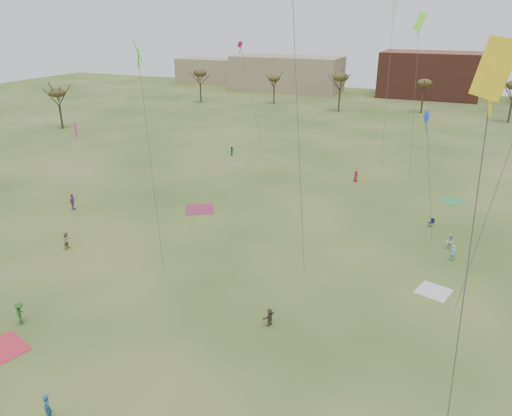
% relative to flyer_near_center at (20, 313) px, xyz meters
% --- Properties ---
extents(ground, '(260.00, 260.00, 0.00)m').
position_rel_flyer_near_center_xyz_m(ground, '(12.09, 2.96, -0.87)').
color(ground, '#2B4C17').
rests_on(ground, ground).
extents(flyer_near_center, '(1.21, 1.27, 1.73)m').
position_rel_flyer_near_center_xyz_m(flyer_near_center, '(0.00, 0.00, 0.00)').
color(flyer_near_center, '#2B6822').
rests_on(flyer_near_center, ground).
extents(flyer_near_right, '(0.71, 0.62, 1.63)m').
position_rel_flyer_near_center_xyz_m(flyer_near_right, '(8.67, -5.90, -0.05)').
color(flyer_near_right, '#1F528E').
rests_on(flyer_near_right, ground).
extents(spectator_fore_b, '(0.80, 0.96, 1.80)m').
position_rel_flyer_near_center_xyz_m(spectator_fore_b, '(-5.75, 10.59, 0.03)').
color(spectator_fore_b, tan).
rests_on(spectator_fore_b, ground).
extents(spectator_fore_c, '(0.77, 1.35, 1.39)m').
position_rel_flyer_near_center_xyz_m(spectator_fore_c, '(16.61, 7.03, -0.17)').
color(spectator_fore_c, brown).
rests_on(spectator_fore_c, ground).
extents(flyer_mid_c, '(0.64, 0.49, 1.56)m').
position_rel_flyer_near_center_xyz_m(flyer_mid_c, '(28.25, 22.85, -0.09)').
color(flyer_mid_c, '#7CBCCE').
rests_on(flyer_mid_c, ground).
extents(spectator_mid_d, '(0.87, 1.24, 1.96)m').
position_rel_flyer_near_center_xyz_m(spectator_mid_d, '(-12.60, 18.54, 0.11)').
color(spectator_mid_d, purple).
rests_on(spectator_mid_d, ground).
extents(spectator_mid_e, '(0.99, 0.96, 1.61)m').
position_rel_flyer_near_center_xyz_m(spectator_mid_e, '(27.89, 25.14, -0.06)').
color(spectator_mid_e, silver).
rests_on(spectator_mid_e, ground).
extents(flyer_far_a, '(0.71, 1.39, 1.43)m').
position_rel_flyer_near_center_xyz_m(flyer_far_a, '(-6.11, 46.82, -0.15)').
color(flyer_far_a, '#297D3E').
rests_on(flyer_far_a, ground).
extents(flyer_far_b, '(0.87, 0.82, 1.49)m').
position_rel_flyer_near_center_xyz_m(flyer_far_b, '(15.14, 41.74, -0.12)').
color(flyer_far_b, '#9E1B47').
rests_on(flyer_far_b, ground).
extents(blanket_cream, '(3.05, 3.05, 0.03)m').
position_rel_flyer_near_center_xyz_m(blanket_cream, '(27.17, 16.60, -0.86)').
color(blanket_cream, silver).
rests_on(blanket_cream, ground).
extents(blanket_plum, '(4.44, 4.44, 0.03)m').
position_rel_flyer_near_center_xyz_m(blanket_plum, '(0.80, 24.43, -0.86)').
color(blanket_plum, '#972E51').
rests_on(blanket_plum, ground).
extents(blanket_olive, '(3.72, 3.72, 0.03)m').
position_rel_flyer_near_center_xyz_m(blanket_olive, '(27.59, 39.07, -0.86)').
color(blanket_olive, '#369555').
rests_on(blanket_olive, ground).
extents(camp_chair_right, '(0.74, 0.74, 0.87)m').
position_rel_flyer_near_center_xyz_m(camp_chair_right, '(25.80, 30.14, -0.61)').
color(camp_chair_right, black).
rests_on(camp_chair_right, ground).
extents(kites_aloft, '(61.54, 56.48, 25.01)m').
position_rel_flyer_near_center_xyz_m(kites_aloft, '(15.28, 28.13, 19.40)').
color(kites_aloft, '#77FA29').
rests_on(kites_aloft, ground).
extents(tree_line, '(117.44, 49.32, 8.91)m').
position_rel_flyer_near_center_xyz_m(tree_line, '(9.24, 82.08, 6.22)').
color(tree_line, '#3A2B1E').
rests_on(tree_line, ground).
extents(building_tan, '(32.00, 14.00, 10.00)m').
position_rel_flyer_near_center_xyz_m(building_tan, '(-22.91, 117.96, 4.13)').
color(building_tan, '#937F60').
rests_on(building_tan, ground).
extents(building_brick, '(26.00, 16.00, 12.00)m').
position_rel_flyer_near_center_xyz_m(building_brick, '(17.09, 122.96, 5.13)').
color(building_brick, brown).
rests_on(building_brick, ground).
extents(building_tan_west, '(20.00, 12.00, 8.00)m').
position_rel_flyer_near_center_xyz_m(building_tan_west, '(-52.91, 124.96, 3.13)').
color(building_tan_west, '#937F60').
rests_on(building_tan_west, ground).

